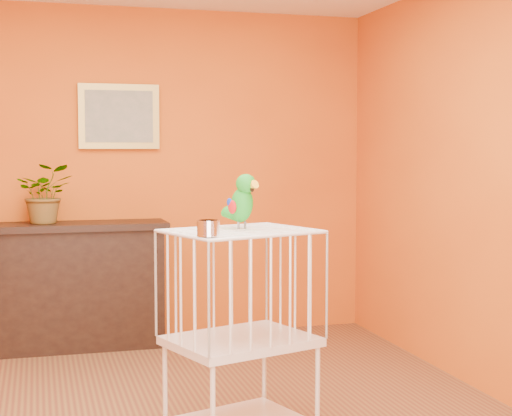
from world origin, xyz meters
name	(u,v)px	position (x,y,z in m)	size (l,w,h in m)	color
room_shell	(164,131)	(0.00, 0.00, 1.58)	(4.50, 4.50, 4.50)	#D45E14
console_cabinet	(81,285)	(-0.32, 2.03, 0.48)	(1.28, 0.46, 0.95)	black
potted_plant	(46,200)	(-0.56, 2.03, 1.12)	(0.40, 0.44, 0.34)	#26722D
framed_picture	(119,116)	(0.00, 2.22, 1.75)	(0.62, 0.04, 0.50)	#B0903F
birdcage	(241,330)	(0.37, -0.09, 0.56)	(0.83, 0.73, 1.08)	silver
feed_cup	(208,228)	(0.15, -0.36, 1.12)	(0.11, 0.11, 0.08)	silver
parrot	(242,201)	(0.40, -0.02, 1.23)	(0.18, 0.25, 0.29)	#59544C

